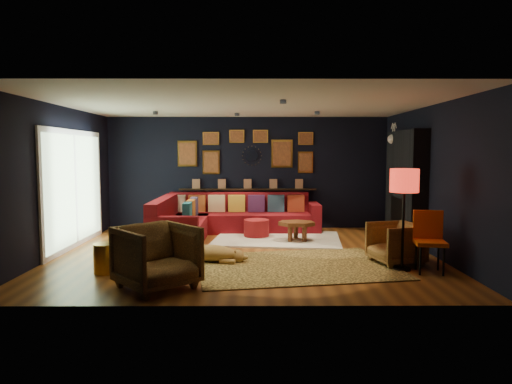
{
  "coord_description": "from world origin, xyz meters",
  "views": [
    {
      "loc": [
        0.15,
        -7.92,
        1.78
      ],
      "look_at": [
        0.19,
        0.3,
        1.07
      ],
      "focal_mm": 32.0,
      "sensor_mm": 36.0,
      "label": 1
    }
  ],
  "objects_px": {
    "armchair_left": "(157,254)",
    "pouf": "(256,228)",
    "coffee_table": "(297,225)",
    "orange_chair": "(429,236)",
    "dog": "(211,250)",
    "armchair_right": "(396,241)",
    "floor_lamp": "(404,185)",
    "sectional": "(219,220)",
    "gold_stool": "(106,258)"
  },
  "relations": [
    {
      "from": "armchair_left",
      "to": "pouf",
      "type": "bearing_deg",
      "value": 27.46
    },
    {
      "from": "pouf",
      "to": "armchair_right",
      "type": "distance_m",
      "value": 3.16
    },
    {
      "from": "armchair_right",
      "to": "floor_lamp",
      "type": "relative_size",
      "value": 0.48
    },
    {
      "from": "sectional",
      "to": "armchair_left",
      "type": "relative_size",
      "value": 3.7
    },
    {
      "from": "coffee_table",
      "to": "sectional",
      "type": "bearing_deg",
      "value": 154.88
    },
    {
      "from": "orange_chair",
      "to": "gold_stool",
      "type": "bearing_deg",
      "value": -170.13
    },
    {
      "from": "floor_lamp",
      "to": "armchair_left",
      "type": "bearing_deg",
      "value": -165.51
    },
    {
      "from": "armchair_left",
      "to": "gold_stool",
      "type": "xyz_separation_m",
      "value": [
        -0.93,
        0.77,
        -0.24
      ]
    },
    {
      "from": "sectional",
      "to": "gold_stool",
      "type": "height_order",
      "value": "sectional"
    },
    {
      "from": "coffee_table",
      "to": "armchair_right",
      "type": "xyz_separation_m",
      "value": [
        1.41,
        -1.81,
        0.03
      ]
    },
    {
      "from": "pouf",
      "to": "orange_chair",
      "type": "distance_m",
      "value": 3.75
    },
    {
      "from": "coffee_table",
      "to": "orange_chair",
      "type": "height_order",
      "value": "orange_chair"
    },
    {
      "from": "orange_chair",
      "to": "pouf",
      "type": "bearing_deg",
      "value": 142.48
    },
    {
      "from": "sectional",
      "to": "floor_lamp",
      "type": "relative_size",
      "value": 2.22
    },
    {
      "from": "coffee_table",
      "to": "dog",
      "type": "xyz_separation_m",
      "value": [
        -1.55,
        -1.67,
        -0.13
      ]
    },
    {
      "from": "orange_chair",
      "to": "armchair_right",
      "type": "bearing_deg",
      "value": 136.39
    },
    {
      "from": "coffee_table",
      "to": "gold_stool",
      "type": "height_order",
      "value": "gold_stool"
    },
    {
      "from": "floor_lamp",
      "to": "coffee_table",
      "type": "bearing_deg",
      "value": 122.47
    },
    {
      "from": "armchair_left",
      "to": "dog",
      "type": "distance_m",
      "value": 1.56
    },
    {
      "from": "coffee_table",
      "to": "armchair_right",
      "type": "height_order",
      "value": "armchair_right"
    },
    {
      "from": "armchair_left",
      "to": "coffee_table",
      "type": "bearing_deg",
      "value": 13.5
    },
    {
      "from": "pouf",
      "to": "gold_stool",
      "type": "bearing_deg",
      "value": -128.97
    },
    {
      "from": "dog",
      "to": "pouf",
      "type": "bearing_deg",
      "value": 82.33
    },
    {
      "from": "coffee_table",
      "to": "floor_lamp",
      "type": "height_order",
      "value": "floor_lamp"
    },
    {
      "from": "orange_chair",
      "to": "sectional",
      "type": "bearing_deg",
      "value": 147.29
    },
    {
      "from": "coffee_table",
      "to": "armchair_right",
      "type": "relative_size",
      "value": 1.1
    },
    {
      "from": "floor_lamp",
      "to": "gold_stool",
      "type": "bearing_deg",
      "value": -178.25
    },
    {
      "from": "pouf",
      "to": "armchair_right",
      "type": "relative_size",
      "value": 0.72
    },
    {
      "from": "coffee_table",
      "to": "pouf",
      "type": "xyz_separation_m",
      "value": [
        -0.8,
        0.45,
        -0.13
      ]
    },
    {
      "from": "orange_chair",
      "to": "dog",
      "type": "height_order",
      "value": "orange_chair"
    },
    {
      "from": "armchair_right",
      "to": "orange_chair",
      "type": "bearing_deg",
      "value": 22.47
    },
    {
      "from": "coffee_table",
      "to": "armchair_right",
      "type": "distance_m",
      "value": 2.29
    },
    {
      "from": "armchair_left",
      "to": "orange_chair",
      "type": "distance_m",
      "value": 3.97
    },
    {
      "from": "sectional",
      "to": "coffee_table",
      "type": "bearing_deg",
      "value": -25.12
    },
    {
      "from": "armchair_left",
      "to": "orange_chair",
      "type": "xyz_separation_m",
      "value": [
        3.88,
        0.83,
        0.08
      ]
    },
    {
      "from": "orange_chair",
      "to": "floor_lamp",
      "type": "bearing_deg",
      "value": 177.43
    },
    {
      "from": "armchair_left",
      "to": "dog",
      "type": "height_order",
      "value": "armchair_left"
    },
    {
      "from": "coffee_table",
      "to": "floor_lamp",
      "type": "bearing_deg",
      "value": -57.53
    },
    {
      "from": "sectional",
      "to": "coffee_table",
      "type": "height_order",
      "value": "sectional"
    },
    {
      "from": "sectional",
      "to": "orange_chair",
      "type": "xyz_separation_m",
      "value": [
        3.38,
        -3.03,
        0.22
      ]
    },
    {
      "from": "armchair_left",
      "to": "armchair_right",
      "type": "xyz_separation_m",
      "value": [
        3.53,
        1.29,
        -0.09
      ]
    },
    {
      "from": "gold_stool",
      "to": "dog",
      "type": "distance_m",
      "value": 1.63
    },
    {
      "from": "sectional",
      "to": "floor_lamp",
      "type": "bearing_deg",
      "value": -44.42
    },
    {
      "from": "armchair_left",
      "to": "floor_lamp",
      "type": "bearing_deg",
      "value": -27.65
    },
    {
      "from": "coffee_table",
      "to": "gold_stool",
      "type": "relative_size",
      "value": 1.83
    },
    {
      "from": "dog",
      "to": "orange_chair",
      "type": "bearing_deg",
      "value": 1.57
    },
    {
      "from": "pouf",
      "to": "dog",
      "type": "height_order",
      "value": "dog"
    },
    {
      "from": "gold_stool",
      "to": "orange_chair",
      "type": "distance_m",
      "value": 4.82
    },
    {
      "from": "sectional",
      "to": "armchair_right",
      "type": "bearing_deg",
      "value": -40.28
    },
    {
      "from": "sectional",
      "to": "armchair_left",
      "type": "bearing_deg",
      "value": -97.47
    }
  ]
}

